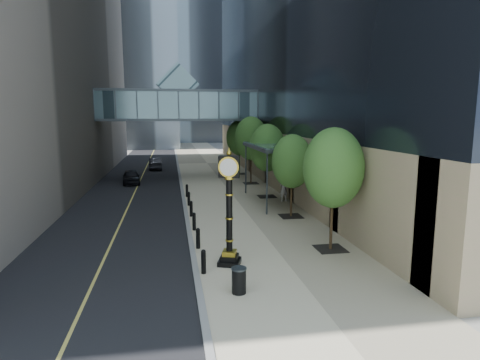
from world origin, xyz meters
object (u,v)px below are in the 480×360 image
object	(u,v)px
trash_bin	(239,281)
car_near	(131,177)
car_far	(156,164)
street_clock	(229,216)
pedestrian	(284,189)

from	to	relation	value
trash_bin	car_near	distance (m)	26.32
car_near	car_far	xyz separation A→B (m)	(1.94, 10.38, 0.04)
street_clock	car_near	size ratio (longest dim) A/B	1.27
pedestrian	car_near	size ratio (longest dim) A/B	0.49
street_clock	pedestrian	world-z (taller)	street_clock
street_clock	car_near	world-z (taller)	street_clock
street_clock	pedestrian	size ratio (longest dim) A/B	2.58
street_clock	car_far	distance (m)	33.38
pedestrian	car_far	distance (m)	23.23
street_clock	trash_bin	size ratio (longest dim) A/B	5.48
car_near	car_far	distance (m)	10.56
pedestrian	car_far	xyz separation A→B (m)	(-10.17, 20.88, -0.30)
street_clock	pedestrian	distance (m)	13.61
pedestrian	car_far	world-z (taller)	pedestrian
street_clock	car_near	distance (m)	23.57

